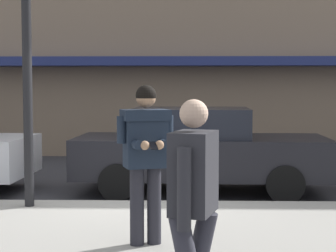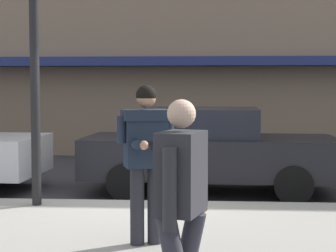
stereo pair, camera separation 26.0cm
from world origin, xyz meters
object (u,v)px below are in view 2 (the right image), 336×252
(pedestrian_with_bag, at_px, (182,198))
(street_lamp_post, at_px, (34,4))
(parked_sedan_mid, at_px, (208,150))
(man_texting_on_phone, at_px, (146,147))

(pedestrian_with_bag, bearing_deg, street_lamp_post, 119.63)
(parked_sedan_mid, bearing_deg, pedestrian_with_bag, -92.09)
(parked_sedan_mid, relative_size, pedestrian_with_bag, 2.69)
(parked_sedan_mid, distance_m, street_lamp_post, 3.97)
(parked_sedan_mid, height_order, street_lamp_post, street_lamp_post)
(parked_sedan_mid, xyz_separation_m, pedestrian_with_bag, (-0.22, -6.04, 0.32))
(pedestrian_with_bag, xyz_separation_m, street_lamp_post, (-2.37, 4.17, 2.03))
(street_lamp_post, bearing_deg, man_texting_on_phone, -46.96)
(street_lamp_post, bearing_deg, pedestrian_with_bag, -60.37)
(parked_sedan_mid, bearing_deg, street_lamp_post, -144.20)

